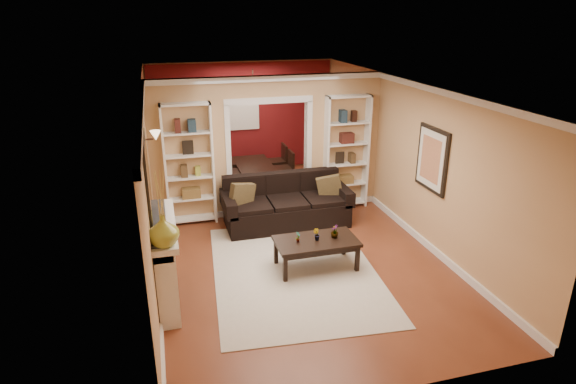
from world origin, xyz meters
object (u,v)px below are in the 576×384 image
object	(u,v)px
coffee_table	(316,254)
fireplace	(167,260)
dining_table	(255,174)
sofa	(286,202)
bookshelf_left	(189,165)
bookshelf_right	(346,153)

from	to	relation	value
coffee_table	fireplace	xyz separation A→B (m)	(-2.26, -0.24, 0.34)
fireplace	dining_table	size ratio (longest dim) A/B	1.17
sofa	bookshelf_left	size ratio (longest dim) A/B	1.03
bookshelf_right	dining_table	size ratio (longest dim) A/B	1.58
sofa	dining_table	distance (m)	2.36
coffee_table	dining_table	world-z (taller)	dining_table
coffee_table	dining_table	distance (m)	4.06
bookshelf_left	dining_table	world-z (taller)	bookshelf_left
sofa	bookshelf_right	bearing A→B (deg)	22.55
coffee_table	bookshelf_right	world-z (taller)	bookshelf_right
coffee_table	dining_table	size ratio (longest dim) A/B	0.88
coffee_table	bookshelf_left	xyz separation A→B (m)	(-1.72, 2.29, 0.91)
sofa	bookshelf_left	xyz separation A→B (m)	(-1.70, 0.58, 0.69)
bookshelf_left	fireplace	distance (m)	2.65
dining_table	bookshelf_right	bearing A→B (deg)	-139.40
coffee_table	fireplace	world-z (taller)	fireplace
sofa	coffee_table	bearing A→B (deg)	-89.40
sofa	dining_table	xyz separation A→B (m)	(-0.12, 2.35, -0.21)
coffee_table	bookshelf_left	size ratio (longest dim) A/B	0.56
bookshelf_right	fireplace	bearing A→B (deg)	-145.20
bookshelf_left	dining_table	size ratio (longest dim) A/B	1.58
coffee_table	dining_table	bearing A→B (deg)	91.74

